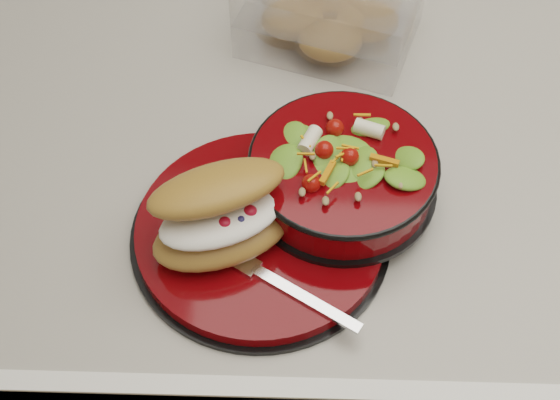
{
  "coord_description": "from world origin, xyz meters",
  "views": [
    {
      "loc": [
        -0.16,
        -0.66,
        1.58
      ],
      "look_at": [
        -0.18,
        -0.17,
        0.94
      ],
      "focal_mm": 50.0,
      "sensor_mm": 36.0,
      "label": 1
    }
  ],
  "objects_px": {
    "dinner_plate": "(261,232)",
    "croissant": "(221,215)",
    "island_counter": "(389,297)",
    "fork": "(286,287)",
    "salad_bowl": "(343,169)",
    "pastry_box": "(330,12)"
  },
  "relations": [
    {
      "from": "dinner_plate",
      "to": "island_counter",
      "type": "bearing_deg",
      "value": 44.31
    },
    {
      "from": "croissant",
      "to": "fork",
      "type": "height_order",
      "value": "croissant"
    },
    {
      "from": "pastry_box",
      "to": "croissant",
      "type": "bearing_deg",
      "value": -90.56
    },
    {
      "from": "croissant",
      "to": "fork",
      "type": "relative_size",
      "value": 1.15
    },
    {
      "from": "salad_bowl",
      "to": "fork",
      "type": "xyz_separation_m",
      "value": [
        -0.06,
        -0.13,
        -0.03
      ]
    },
    {
      "from": "dinner_plate",
      "to": "croissant",
      "type": "distance_m",
      "value": 0.07
    },
    {
      "from": "dinner_plate",
      "to": "fork",
      "type": "height_order",
      "value": "fork"
    },
    {
      "from": "island_counter",
      "to": "croissant",
      "type": "height_order",
      "value": "croissant"
    },
    {
      "from": "fork",
      "to": "island_counter",
      "type": "bearing_deg",
      "value": -0.72
    },
    {
      "from": "island_counter",
      "to": "salad_bowl",
      "type": "height_order",
      "value": "salad_bowl"
    },
    {
      "from": "island_counter",
      "to": "pastry_box",
      "type": "xyz_separation_m",
      "value": [
        -0.12,
        0.13,
        0.49
      ]
    },
    {
      "from": "island_counter",
      "to": "salad_bowl",
      "type": "bearing_deg",
      "value": -129.11
    },
    {
      "from": "fork",
      "to": "croissant",
      "type": "bearing_deg",
      "value": 81.17
    },
    {
      "from": "dinner_plate",
      "to": "fork",
      "type": "bearing_deg",
      "value": -69.24
    },
    {
      "from": "salad_bowl",
      "to": "croissant",
      "type": "height_order",
      "value": "croissant"
    },
    {
      "from": "salad_bowl",
      "to": "pastry_box",
      "type": "xyz_separation_m",
      "value": [
        -0.01,
        0.26,
        -0.01
      ]
    },
    {
      "from": "salad_bowl",
      "to": "island_counter",
      "type": "bearing_deg",
      "value": 50.89
    },
    {
      "from": "island_counter",
      "to": "dinner_plate",
      "type": "xyz_separation_m",
      "value": [
        -0.2,
        -0.19,
        0.46
      ]
    },
    {
      "from": "salad_bowl",
      "to": "croissant",
      "type": "bearing_deg",
      "value": -150.14
    },
    {
      "from": "croissant",
      "to": "dinner_plate",
      "type": "bearing_deg",
      "value": 0.43
    },
    {
      "from": "dinner_plate",
      "to": "salad_bowl",
      "type": "xyz_separation_m",
      "value": [
        0.08,
        0.05,
        0.04
      ]
    },
    {
      "from": "dinner_plate",
      "to": "croissant",
      "type": "height_order",
      "value": "croissant"
    }
  ]
}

